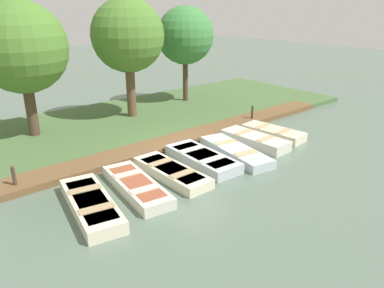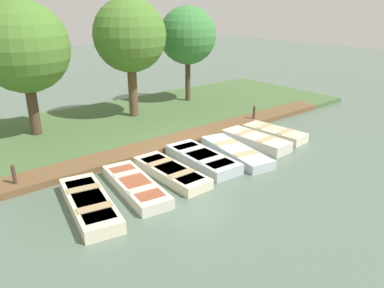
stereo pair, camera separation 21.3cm
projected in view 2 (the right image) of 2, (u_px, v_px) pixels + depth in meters
The scene contains 15 objects.
ground_plane at pixel (197, 156), 14.36m from camera, with size 80.00×80.00×0.00m, color #566B5B.
shore_bank at pixel (130, 123), 17.94m from camera, with size 8.00×24.00×0.22m.
dock_walkway at pixel (172, 142), 15.47m from camera, with size 1.21×18.77×0.23m.
rowboat_0 at pixel (89, 203), 10.57m from camera, with size 3.44×1.65×0.40m.
rowboat_1 at pixel (135, 185), 11.64m from camera, with size 3.37×1.45×0.36m.
rowboat_2 at pixel (171, 172), 12.59m from camera, with size 3.18×1.04×0.35m.
rowboat_3 at pixel (202, 159), 13.60m from camera, with size 3.18×1.37×0.40m.
rowboat_4 at pixel (236, 152), 14.29m from camera, with size 3.60×1.63×0.36m.
rowboat_5 at pixel (255, 140), 15.34m from camera, with size 2.96×1.14×0.44m.
rowboat_6 at pixel (274, 133), 16.27m from camera, with size 2.81×1.27×0.40m.
mooring_post_near at pixel (14, 177), 11.60m from camera, with size 0.12×0.12×0.87m.
mooring_post_far at pixel (254, 114), 18.10m from camera, with size 0.12×0.12×0.87m.
park_tree_far_left at pixel (24, 48), 14.82m from camera, with size 3.63×3.63×5.67m.
park_tree_left at pixel (130, 36), 17.34m from camera, with size 3.41×3.41×5.79m.
park_tree_center at pixel (188, 36), 20.34m from camera, with size 3.11×3.11×5.39m.
Camera 2 is at (10.16, -8.53, 5.52)m, focal length 35.00 mm.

